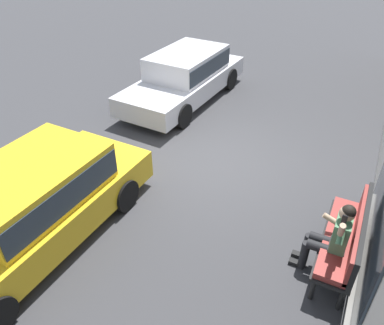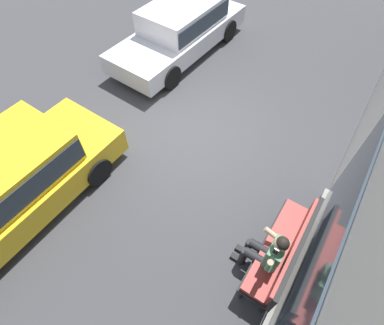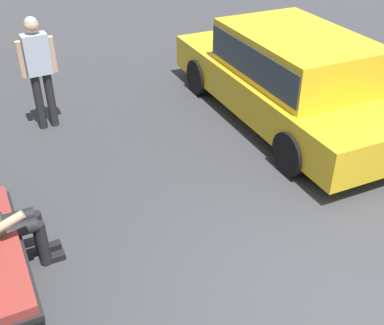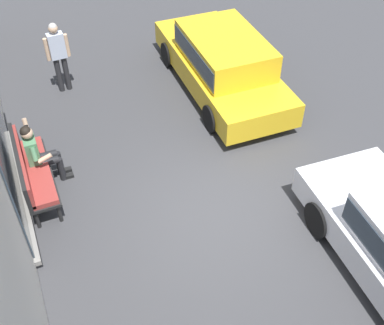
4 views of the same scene
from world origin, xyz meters
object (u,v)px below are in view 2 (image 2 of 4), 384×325
at_px(bench, 285,249).
at_px(parked_car_near, 181,27).
at_px(person_on_phone, 267,252).
at_px(parked_car_mid, 4,185).

height_order(bench, parked_car_near, parked_car_near).
xyz_separation_m(person_on_phone, parked_car_near, (-4.66, -4.87, 0.04)).
xyz_separation_m(person_on_phone, parked_car_mid, (1.50, -4.48, 0.06)).
xyz_separation_m(parked_car_near, parked_car_mid, (6.15, 0.39, 0.02)).
height_order(bench, person_on_phone, person_on_phone).
distance_m(bench, parked_car_near, 6.73).
bearing_deg(bench, parked_car_mid, -69.50).
bearing_deg(parked_car_mid, bench, 110.50).
bearing_deg(bench, person_on_phone, -40.65).
height_order(person_on_phone, parked_car_near, parked_car_near).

